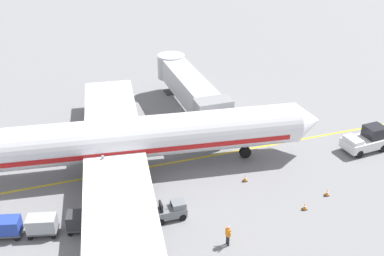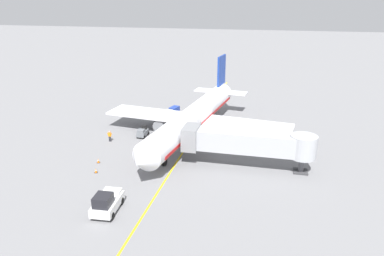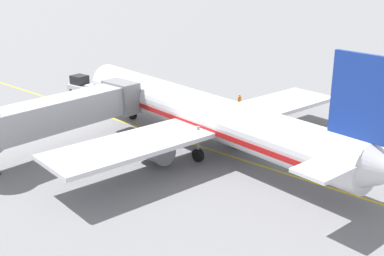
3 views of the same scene
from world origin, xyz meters
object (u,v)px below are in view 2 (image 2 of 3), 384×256
Objects in this scene: pushback_tractor at (107,203)px; safety_cone_nose_left at (96,171)px; parked_airliner at (194,117)px; ground_crew_wing_walker at (110,136)px; baggage_cart_third_in_train at (174,110)px; baggage_cart_second_in_train at (167,114)px; baggage_tug_lead at (143,133)px; jet_bridge at (248,142)px; safety_cone_nose_right at (98,161)px; safety_cone_wing_tip at (142,156)px; baggage_cart_front at (160,118)px.

safety_cone_nose_left is at bearing -56.15° from pushback_tractor.
parked_airliner reaches higher than ground_crew_wing_walker.
ground_crew_wing_walker reaches higher than safety_cone_nose_left.
baggage_cart_second_in_train is at bearing 76.24° from baggage_cart_third_in_train.
baggage_tug_lead is 12.14m from baggage_cart_third_in_train.
parked_airliner is 12.53× the size of baggage_cart_third_in_train.
jet_bridge is at bearing 134.27° from parked_airliner.
ground_crew_wing_walker reaches higher than baggage_cart_third_in_train.
ground_crew_wing_walker is 7.64m from safety_cone_nose_right.
baggage_tug_lead is 13.23m from safety_cone_nose_left.
pushback_tractor is at bearing 114.11° from ground_crew_wing_walker.
pushback_tractor is 13.54m from safety_cone_wing_tip.
parked_airliner is 8.79m from baggage_cart_front.
parked_airliner is 8.21× the size of pushback_tractor.
safety_cone_wing_tip is (14.21, 0.42, -3.17)m from jet_bridge.
ground_crew_wing_walker is at bearing -76.69° from safety_cone_nose_right.
baggage_cart_second_in_train is 5.05× the size of safety_cone_nose_left.
baggage_tug_lead is 0.85× the size of baggage_cart_second_in_train.
jet_bridge is at bearing -161.93° from safety_cone_nose_left.
baggage_tug_lead reaches higher than baggage_cart_front.
baggage_cart_second_in_train is 2.59m from baggage_cart_third_in_train.
baggage_tug_lead is at bearing -96.12° from safety_cone_nose_left.
baggage_cart_front is at bearing -117.05° from ground_crew_wing_walker.
jet_bridge is 19.20m from pushback_tractor.
baggage_cart_third_in_train is (-1.87, -12.00, 0.24)m from baggage_tug_lead.
safety_cone_nose_left is 1.00× the size of safety_cone_wing_tip.
safety_cone_nose_right is at bearing 103.31° from ground_crew_wing_walker.
safety_cone_nose_left is (-2.78, 10.16, -0.66)m from ground_crew_wing_walker.
pushback_tractor is at bearing 94.91° from safety_cone_wing_tip.
ground_crew_wing_walker reaches higher than safety_cone_nose_right.
baggage_cart_third_in_train is (6.04, -9.89, -2.24)m from parked_airliner.
baggage_cart_third_in_train is at bearing -98.87° from baggage_tug_lead.
baggage_cart_second_in_train is at bearing -96.72° from safety_cone_nose_left.
jet_bridge is at bearing 133.32° from baggage_cart_second_in_train.
safety_cone_wing_tip is at bearing 109.82° from baggage_tug_lead.
safety_cone_nose_right is at bearing 79.47° from baggage_cart_second_in_train.
pushback_tractor reaches higher than ground_crew_wing_walker.
baggage_cart_third_in_train is 5.05× the size of safety_cone_nose_left.
ground_crew_wing_walker is at bearing -11.15° from jet_bridge.
parked_airliner is at bearing 121.42° from baggage_cart_third_in_train.
parked_airliner reaches higher than safety_cone_nose_left.
jet_bridge is 28.63× the size of safety_cone_nose_right.
safety_cone_nose_right is at bearing 76.79° from baggage_tug_lead.
baggage_cart_front and baggage_cart_third_in_train have the same top height.
jet_bridge reaches higher than baggage_cart_front.
safety_cone_wing_tip is at bearing 94.94° from baggage_cart_second_in_train.
safety_cone_nose_left is (1.41, 13.14, -0.42)m from baggage_tug_lead.
jet_bridge is 19.56m from safety_cone_nose_left.
jet_bridge is 5.67× the size of baggage_cart_third_in_train.
baggage_cart_second_in_train is at bearing -46.68° from jet_bridge.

